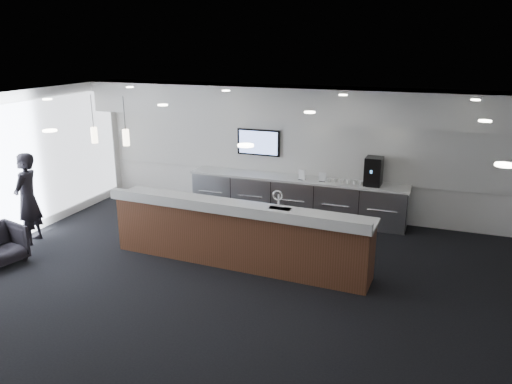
% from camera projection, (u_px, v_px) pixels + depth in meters
% --- Properties ---
extents(ground, '(10.00, 10.00, 0.00)m').
position_uv_depth(ground, '(235.00, 286.00, 8.38)').
color(ground, black).
rests_on(ground, ground).
extents(ceiling, '(10.00, 8.00, 0.02)m').
position_uv_depth(ceiling, '(232.00, 106.00, 7.51)').
color(ceiling, black).
rests_on(ceiling, back_wall).
extents(back_wall, '(10.00, 0.02, 3.00)m').
position_uv_depth(back_wall, '(301.00, 151.00, 11.53)').
color(back_wall, white).
rests_on(back_wall, ground).
extents(soffit_bulkhead, '(10.00, 0.90, 0.70)m').
position_uv_depth(soffit_bulkhead, '(296.00, 103.00, 10.80)').
color(soffit_bulkhead, silver).
rests_on(soffit_bulkhead, back_wall).
extents(alcove_panel, '(9.80, 0.06, 1.40)m').
position_uv_depth(alcove_panel, '(300.00, 147.00, 11.48)').
color(alcove_panel, silver).
rests_on(alcove_panel, back_wall).
extents(back_credenza, '(5.06, 0.66, 0.95)m').
position_uv_depth(back_credenza, '(295.00, 197.00, 11.51)').
color(back_credenza, '#9FA3A8').
rests_on(back_credenza, ground).
extents(wall_tv, '(1.05, 0.08, 0.62)m').
position_uv_depth(wall_tv, '(259.00, 142.00, 11.74)').
color(wall_tv, black).
rests_on(wall_tv, back_wall).
extents(pendant_left, '(0.12, 0.12, 0.30)m').
position_uv_depth(pendant_left, '(131.00, 136.00, 9.24)').
color(pendant_left, '#FFEBC6').
rests_on(pendant_left, ceiling).
extents(pendant_right, '(0.12, 0.12, 0.30)m').
position_uv_depth(pendant_right, '(99.00, 134.00, 9.48)').
color(pendant_right, '#FFEBC6').
rests_on(pendant_right, ceiling).
extents(ceiling_can_lights, '(7.00, 5.00, 0.02)m').
position_uv_depth(ceiling_can_lights, '(232.00, 108.00, 7.52)').
color(ceiling_can_lights, white).
rests_on(ceiling_can_lights, ceiling).
extents(service_counter, '(4.96, 1.05, 1.49)m').
position_uv_depth(service_counter, '(238.00, 234.00, 9.07)').
color(service_counter, '#4E2D1A').
rests_on(service_counter, ground).
extents(coffee_machine, '(0.37, 0.48, 0.62)m').
position_uv_depth(coffee_machine, '(374.00, 171.00, 10.71)').
color(coffee_machine, black).
rests_on(coffee_machine, back_credenza).
extents(info_sign_left, '(0.17, 0.07, 0.23)m').
position_uv_depth(info_sign_left, '(302.00, 175.00, 11.15)').
color(info_sign_left, white).
rests_on(info_sign_left, back_credenza).
extents(info_sign_right, '(0.16, 0.03, 0.21)m').
position_uv_depth(info_sign_right, '(322.00, 177.00, 11.03)').
color(info_sign_right, white).
rests_on(info_sign_right, back_credenza).
extents(lounge_guest, '(0.62, 0.78, 1.86)m').
position_uv_depth(lounge_guest, '(27.00, 199.00, 9.93)').
color(lounge_guest, black).
rests_on(lounge_guest, ground).
extents(cup_0, '(0.09, 0.09, 0.09)m').
position_uv_depth(cup_0, '(374.00, 184.00, 10.71)').
color(cup_0, white).
rests_on(cup_0, back_credenza).
extents(cup_1, '(0.13, 0.13, 0.09)m').
position_uv_depth(cup_1, '(368.00, 183.00, 10.76)').
color(cup_1, white).
rests_on(cup_1, back_credenza).
extents(cup_2, '(0.11, 0.11, 0.09)m').
position_uv_depth(cup_2, '(361.00, 183.00, 10.80)').
color(cup_2, white).
rests_on(cup_2, back_credenza).
extents(cup_3, '(0.12, 0.12, 0.09)m').
position_uv_depth(cup_3, '(355.00, 182.00, 10.85)').
color(cup_3, white).
rests_on(cup_3, back_credenza).
extents(cup_4, '(0.13, 0.13, 0.09)m').
position_uv_depth(cup_4, '(348.00, 182.00, 10.89)').
color(cup_4, white).
rests_on(cup_4, back_credenza).
extents(cup_5, '(0.10, 0.10, 0.09)m').
position_uv_depth(cup_5, '(342.00, 181.00, 10.94)').
color(cup_5, white).
rests_on(cup_5, back_credenza).
extents(cup_6, '(0.13, 0.13, 0.09)m').
position_uv_depth(cup_6, '(336.00, 180.00, 10.99)').
color(cup_6, white).
rests_on(cup_6, back_credenza).
extents(cup_7, '(0.11, 0.11, 0.09)m').
position_uv_depth(cup_7, '(329.00, 180.00, 11.03)').
color(cup_7, white).
rests_on(cup_7, back_credenza).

